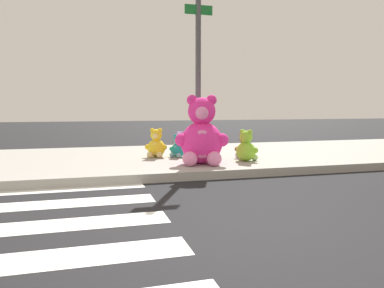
{
  "coord_description": "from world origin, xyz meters",
  "views": [
    {
      "loc": [
        -1.17,
        -2.83,
        1.21
      ],
      "look_at": [
        0.65,
        3.6,
        0.55
      ],
      "focal_mm": 35.08,
      "sensor_mm": 36.0,
      "label": 1
    }
  ],
  "objects_px": {
    "sign_pole": "(198,75)",
    "plush_brown": "(244,148)",
    "plush_pink_large": "(202,136)",
    "plush_yellow": "(156,146)",
    "plush_lavender": "(180,145)",
    "plush_teal": "(178,148)",
    "plush_lime": "(246,148)"
  },
  "relations": [
    {
      "from": "plush_brown",
      "to": "plush_teal",
      "type": "bearing_deg",
      "value": 158.57
    },
    {
      "from": "sign_pole",
      "to": "plush_brown",
      "type": "distance_m",
      "value": 1.79
    },
    {
      "from": "plush_yellow",
      "to": "plush_teal",
      "type": "bearing_deg",
      "value": -12.23
    },
    {
      "from": "sign_pole",
      "to": "plush_lavender",
      "type": "bearing_deg",
      "value": 99.25
    },
    {
      "from": "sign_pole",
      "to": "plush_yellow",
      "type": "xyz_separation_m",
      "value": [
        -0.75,
        0.58,
        -1.45
      ]
    },
    {
      "from": "plush_lavender",
      "to": "plush_teal",
      "type": "height_order",
      "value": "plush_lavender"
    },
    {
      "from": "plush_teal",
      "to": "plush_lime",
      "type": "bearing_deg",
      "value": -39.28
    },
    {
      "from": "plush_lime",
      "to": "plush_yellow",
      "type": "xyz_separation_m",
      "value": [
        -1.61,
        1.05,
        -0.0
      ]
    },
    {
      "from": "plush_lime",
      "to": "plush_lavender",
      "type": "relative_size",
      "value": 1.21
    },
    {
      "from": "plush_lavender",
      "to": "plush_yellow",
      "type": "distance_m",
      "value": 0.7
    },
    {
      "from": "plush_pink_large",
      "to": "plush_yellow",
      "type": "height_order",
      "value": "plush_pink_large"
    },
    {
      "from": "sign_pole",
      "to": "plush_lavender",
      "type": "xyz_separation_m",
      "value": [
        -0.15,
        0.95,
        -1.49
      ]
    },
    {
      "from": "plush_lime",
      "to": "plush_yellow",
      "type": "height_order",
      "value": "plush_lime"
    },
    {
      "from": "plush_pink_large",
      "to": "plush_lime",
      "type": "xyz_separation_m",
      "value": [
        0.96,
        0.12,
        -0.26
      ]
    },
    {
      "from": "sign_pole",
      "to": "plush_pink_large",
      "type": "xyz_separation_m",
      "value": [
        -0.11,
        -0.59,
        -1.18
      ]
    },
    {
      "from": "plush_lime",
      "to": "plush_pink_large",
      "type": "bearing_deg",
      "value": -172.8
    },
    {
      "from": "plush_pink_large",
      "to": "plush_lime",
      "type": "relative_size",
      "value": 2.06
    },
    {
      "from": "plush_teal",
      "to": "plush_pink_large",
      "type": "bearing_deg",
      "value": -79.32
    },
    {
      "from": "sign_pole",
      "to": "plush_yellow",
      "type": "bearing_deg",
      "value": 142.3
    },
    {
      "from": "sign_pole",
      "to": "plush_brown",
      "type": "bearing_deg",
      "value": -1.51
    },
    {
      "from": "plush_brown",
      "to": "plush_lavender",
      "type": "bearing_deg",
      "value": 139.8
    },
    {
      "from": "plush_pink_large",
      "to": "plush_teal",
      "type": "bearing_deg",
      "value": 100.68
    },
    {
      "from": "plush_pink_large",
      "to": "plush_lavender",
      "type": "xyz_separation_m",
      "value": [
        -0.05,
        1.53,
        -0.31
      ]
    },
    {
      "from": "plush_lime",
      "to": "plush_yellow",
      "type": "bearing_deg",
      "value": 146.92
    },
    {
      "from": "plush_lavender",
      "to": "plush_teal",
      "type": "xyz_separation_m",
      "value": [
        -0.15,
        -0.46,
        -0.02
      ]
    },
    {
      "from": "plush_pink_large",
      "to": "plush_lavender",
      "type": "distance_m",
      "value": 1.56
    },
    {
      "from": "sign_pole",
      "to": "plush_brown",
      "type": "height_order",
      "value": "sign_pole"
    },
    {
      "from": "plush_brown",
      "to": "plush_yellow",
      "type": "bearing_deg",
      "value": 160.82
    },
    {
      "from": "plush_pink_large",
      "to": "plush_yellow",
      "type": "distance_m",
      "value": 1.36
    },
    {
      "from": "plush_teal",
      "to": "plush_yellow",
      "type": "bearing_deg",
      "value": 167.77
    },
    {
      "from": "plush_pink_large",
      "to": "plush_lavender",
      "type": "relative_size",
      "value": 2.48
    },
    {
      "from": "sign_pole",
      "to": "plush_yellow",
      "type": "height_order",
      "value": "sign_pole"
    }
  ]
}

